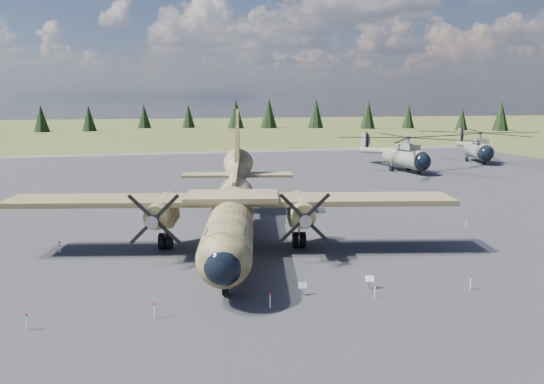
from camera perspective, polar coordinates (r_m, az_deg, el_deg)
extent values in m
plane|color=#4E5023|center=(42.23, 0.97, -5.04)|extent=(500.00, 500.00, 0.00)
cube|color=#5B5A5F|center=(51.70, -1.74, -2.22)|extent=(120.00, 120.00, 0.04)
cylinder|color=#414224|center=(38.00, -4.35, -2.87)|extent=(6.90, 19.98, 3.07)
sphere|color=#414224|center=(28.48, -5.20, -7.34)|extent=(3.55, 3.55, 3.01)
sphere|color=black|center=(27.92, -5.27, -7.82)|extent=(2.61, 2.61, 2.21)
cube|color=black|center=(29.93, -5.04, -4.83)|extent=(2.50, 2.15, 0.60)
cone|color=#414224|center=(50.52, -3.75, 1.72)|extent=(4.44, 7.99, 4.62)
cube|color=gray|center=(39.37, -4.26, -4.30)|extent=(3.34, 6.87, 0.55)
cube|color=#383E20|center=(38.28, -4.34, -0.84)|extent=(31.95, 9.92, 0.38)
cube|color=#414224|center=(38.23, -4.35, -0.49)|extent=(7.24, 5.17, 0.38)
cylinder|color=#414224|center=(38.61, -11.70, -1.85)|extent=(2.74, 5.92, 1.65)
cube|color=#414224|center=(39.61, -11.45, -2.59)|extent=(2.35, 3.98, 0.88)
cone|color=gray|center=(35.19, -12.68, -3.05)|extent=(1.01, 1.13, 0.83)
cylinder|color=black|center=(40.05, -11.36, -5.19)|extent=(1.18, 1.37, 1.21)
cylinder|color=#414224|center=(38.18, 3.08, -1.78)|extent=(2.74, 5.92, 1.65)
cube|color=#414224|center=(39.19, 2.96, -2.54)|extent=(2.35, 3.98, 0.88)
cone|color=gray|center=(34.71, 3.58, -3.00)|extent=(1.01, 1.13, 0.83)
cylinder|color=black|center=(39.64, 2.94, -5.17)|extent=(1.18, 1.37, 1.21)
cube|color=#414224|center=(46.30, -3.92, 1.77)|extent=(1.93, 8.19, 1.84)
cube|color=#383E20|center=(51.06, -3.73, 1.87)|extent=(10.81, 4.44, 0.24)
cylinder|color=gray|center=(30.07, -5.02, -8.63)|extent=(0.18, 0.18, 0.99)
cylinder|color=black|center=(30.34, -5.00, -10.06)|extent=(0.58, 1.08, 1.03)
cylinder|color=slate|center=(82.00, 14.17, 3.54)|extent=(3.81, 8.35, 2.80)
sphere|color=black|center=(78.75, 15.83, 3.16)|extent=(2.88, 2.88, 2.57)
sphere|color=slate|center=(85.32, 12.63, 3.84)|extent=(2.88, 2.88, 2.57)
cube|color=slate|center=(81.45, 14.40, 4.75)|extent=(2.35, 3.80, 0.84)
cylinder|color=gray|center=(81.38, 14.43, 5.34)|extent=(0.45, 0.45, 1.12)
cylinder|color=slate|center=(88.80, 11.17, 4.39)|extent=(2.16, 9.60, 1.60)
cube|color=slate|center=(92.26, 9.83, 5.51)|extent=(0.45, 1.59, 2.69)
cylinder|color=black|center=(92.46, 10.04, 5.52)|extent=(0.44, 2.89, 2.91)
cylinder|color=black|center=(79.48, 15.49, 2.10)|extent=(0.41, 0.79, 0.76)
cylinder|color=black|center=(82.45, 12.73, 2.49)|extent=(0.45, 0.93, 0.90)
cylinder|color=gray|center=(82.38, 12.74, 2.90)|extent=(0.18, 0.18, 1.62)
cylinder|color=black|center=(84.14, 14.45, 2.57)|extent=(0.45, 0.93, 0.90)
cylinder|color=gray|center=(84.07, 14.47, 2.97)|extent=(0.18, 0.18, 1.62)
cylinder|color=slate|center=(97.86, 21.33, 4.16)|extent=(5.00, 8.40, 2.76)
sphere|color=black|center=(94.10, 22.02, 3.87)|extent=(3.18, 3.18, 2.54)
sphere|color=slate|center=(101.64, 20.68, 4.40)|extent=(3.18, 3.18, 2.54)
cube|color=slate|center=(97.29, 21.47, 5.16)|extent=(2.84, 3.93, 0.83)
cylinder|color=gray|center=(97.23, 21.50, 5.65)|extent=(0.50, 0.50, 1.10)
cylinder|color=slate|center=(105.57, 20.06, 4.83)|extent=(3.70, 9.26, 1.58)
cube|color=slate|center=(109.44, 19.52, 5.76)|extent=(0.69, 1.55, 2.65)
cylinder|color=black|center=(109.54, 19.72, 5.75)|extent=(0.92, 2.76, 2.87)
cylinder|color=black|center=(94.88, 21.84, 2.98)|extent=(0.52, 0.81, 0.75)
cylinder|color=black|center=(98.86, 20.22, 3.35)|extent=(0.58, 0.94, 0.88)
cylinder|color=gray|center=(98.80, 20.24, 3.68)|extent=(0.19, 0.19, 1.60)
cylinder|color=black|center=(99.72, 21.87, 3.30)|extent=(0.58, 0.94, 0.88)
cylinder|color=gray|center=(99.66, 21.89, 3.63)|extent=(0.19, 0.19, 1.60)
cube|color=gray|center=(30.60, 3.28, -10.46)|extent=(0.09, 0.09, 0.60)
cube|color=silver|center=(30.45, 3.31, -9.98)|extent=(0.50, 0.25, 0.34)
cube|color=gray|center=(32.04, 10.41, -9.63)|extent=(0.11, 0.11, 0.63)
cube|color=silver|center=(31.89, 10.47, -9.15)|extent=(0.54, 0.31, 0.35)
cylinder|color=silver|center=(28.74, -24.84, -12.61)|extent=(0.07, 0.07, 0.80)
cylinder|color=red|center=(28.59, -24.90, -11.87)|extent=(0.12, 0.12, 0.10)
cylinder|color=silver|center=(28.11, -12.50, -12.40)|extent=(0.07, 0.07, 0.80)
cylinder|color=red|center=(27.96, -12.53, -11.64)|extent=(0.12, 0.12, 0.10)
cylinder|color=silver|center=(28.74, -0.21, -11.63)|extent=(0.07, 0.07, 0.80)
cylinder|color=red|center=(28.59, -0.21, -10.88)|extent=(0.12, 0.12, 0.10)
cylinder|color=silver|center=(30.56, 11.01, -10.47)|extent=(0.07, 0.07, 0.80)
cylinder|color=red|center=(30.42, 11.04, -9.76)|extent=(0.12, 0.12, 0.10)
cylinder|color=silver|center=(33.37, 20.58, -9.16)|extent=(0.07, 0.07, 0.80)
cylinder|color=red|center=(33.25, 20.62, -8.50)|extent=(0.12, 0.12, 0.10)
cylinder|color=silver|center=(56.84, -19.02, -1.23)|extent=(0.07, 0.07, 0.80)
cylinder|color=red|center=(56.77, -19.04, -0.84)|extent=(0.12, 0.12, 0.10)
cylinder|color=silver|center=(56.56, -10.94, -0.91)|extent=(0.07, 0.07, 0.80)
cylinder|color=red|center=(56.48, -10.95, -0.51)|extent=(0.12, 0.12, 0.10)
cylinder|color=silver|center=(57.40, -2.94, -0.58)|extent=(0.07, 0.07, 0.80)
cylinder|color=red|center=(57.33, -2.94, -0.18)|extent=(0.12, 0.12, 0.10)
cylinder|color=silver|center=(59.32, 4.69, -0.25)|extent=(0.07, 0.07, 0.80)
cylinder|color=red|center=(59.25, 4.69, 0.13)|extent=(0.12, 0.12, 0.10)
cylinder|color=silver|center=(62.21, 11.72, 0.06)|extent=(0.07, 0.07, 0.80)
cylinder|color=red|center=(62.14, 11.73, 0.42)|extent=(0.12, 0.12, 0.10)
cylinder|color=silver|center=(41.43, -21.85, -5.52)|extent=(0.07, 0.07, 0.80)
cylinder|color=red|center=(41.33, -21.89, -4.98)|extent=(0.12, 0.12, 0.10)
cylinder|color=silver|center=(48.75, 20.16, -3.12)|extent=(0.07, 0.07, 0.80)
cylinder|color=red|center=(48.66, 20.19, -2.67)|extent=(0.12, 0.12, 0.10)
cone|color=black|center=(196.69, 23.41, 7.51)|extent=(5.46, 5.46, 9.75)
cone|color=black|center=(194.80, 19.74, 7.42)|extent=(4.28, 4.28, 7.63)
cone|color=black|center=(202.27, 14.45, 7.89)|extent=(4.76, 4.76, 8.50)
cone|color=black|center=(196.63, 10.28, 8.22)|extent=(5.64, 5.64, 10.08)
cone|color=black|center=(197.91, 4.75, 8.42)|extent=(5.89, 5.89, 10.51)
cone|color=black|center=(197.16, -0.34, 8.52)|extent=(6.15, 6.15, 10.99)
cone|color=black|center=(195.94, -3.92, 8.42)|extent=(5.92, 5.92, 10.58)
cone|color=black|center=(200.28, -8.98, 8.08)|extent=(4.81, 4.81, 8.59)
cone|color=black|center=(202.15, -13.61, 7.96)|extent=(4.90, 4.90, 8.76)
cone|color=black|center=(187.99, -19.11, 7.51)|extent=(4.76, 4.76, 8.50)
cone|color=black|center=(189.31, -23.59, 7.30)|extent=(4.97, 4.97, 8.88)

